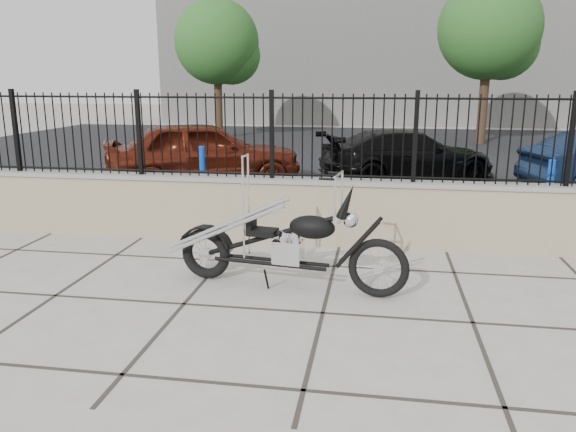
# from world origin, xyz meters

# --- Properties ---
(ground_plane) EXTENTS (90.00, 90.00, 0.00)m
(ground_plane) POSITION_xyz_m (0.00, 0.00, 0.00)
(ground_plane) COLOR #99968E
(ground_plane) RESTS_ON ground
(parking_lot) EXTENTS (30.00, 30.00, 0.00)m
(parking_lot) POSITION_xyz_m (0.00, 12.50, 0.00)
(parking_lot) COLOR black
(parking_lot) RESTS_ON ground
(retaining_wall) EXTENTS (14.00, 0.36, 0.96)m
(retaining_wall) POSITION_xyz_m (0.00, 2.50, 0.48)
(retaining_wall) COLOR gray
(retaining_wall) RESTS_ON ground_plane
(iron_fence) EXTENTS (14.00, 0.08, 1.20)m
(iron_fence) POSITION_xyz_m (0.00, 2.50, 1.56)
(iron_fence) COLOR black
(iron_fence) RESTS_ON retaining_wall
(background_building) EXTENTS (22.00, 6.00, 8.00)m
(background_building) POSITION_xyz_m (0.00, 26.50, 4.00)
(background_building) COLOR beige
(background_building) RESTS_ON ground_plane
(chopper_motorcycle) EXTENTS (2.63, 0.83, 1.56)m
(chopper_motorcycle) POSITION_xyz_m (-0.52, 0.68, 0.78)
(chopper_motorcycle) COLOR black
(chopper_motorcycle) RESTS_ON ground_plane
(car_red) EXTENTS (4.67, 3.33, 1.48)m
(car_red) POSITION_xyz_m (-3.36, 6.67, 0.74)
(car_red) COLOR #4F170B
(car_red) RESTS_ON parking_lot
(car_black) EXTENTS (4.46, 3.14, 1.20)m
(car_black) POSITION_xyz_m (1.19, 8.03, 0.60)
(car_black) COLOR black
(car_black) RESTS_ON parking_lot
(bollard_a) EXTENTS (0.15, 0.15, 1.09)m
(bollard_a) POSITION_xyz_m (-2.86, 4.99, 0.55)
(bollard_a) COLOR #0C19BA
(bollard_a) RESTS_ON ground_plane
(bollard_b) EXTENTS (0.16, 0.16, 1.01)m
(bollard_b) POSITION_xyz_m (3.44, 4.71, 0.51)
(bollard_b) COLOR #0B26B0
(bollard_b) RESTS_ON ground_plane
(tree_left) EXTENTS (3.29, 3.29, 5.56)m
(tree_left) POSITION_xyz_m (-5.89, 16.77, 3.89)
(tree_left) COLOR #382619
(tree_left) RESTS_ON ground_plane
(tree_right) EXTENTS (3.59, 3.59, 6.05)m
(tree_right) POSITION_xyz_m (4.21, 16.29, 4.24)
(tree_right) COLOR #382619
(tree_right) RESTS_ON ground_plane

